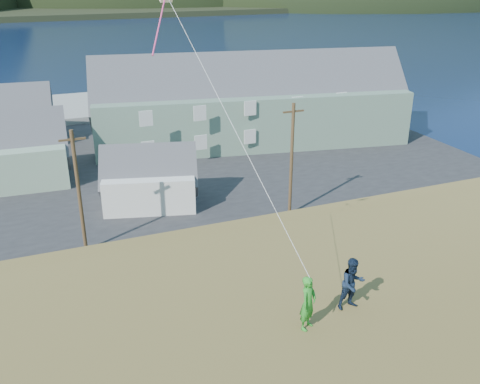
{
  "coord_description": "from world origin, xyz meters",
  "views": [
    {
      "loc": [
        -4.02,
        -30.9,
        17.31
      ],
      "look_at": [
        3.46,
        -12.21,
        8.8
      ],
      "focal_mm": 40.0,
      "sensor_mm": 36.0,
      "label": 1
    }
  ],
  "objects_px": {
    "kite_flyer_green": "(308,303)",
    "lodge": "(251,102)",
    "shed_palegreen_near": "(5,152)",
    "wharf": "(14,113)",
    "shed_white": "(149,178)",
    "kite_flyer_navy": "(352,284)"
  },
  "relations": [
    {
      "from": "kite_flyer_green",
      "to": "kite_flyer_navy",
      "type": "height_order",
      "value": "kite_flyer_navy"
    },
    {
      "from": "shed_palegreen_near",
      "to": "kite_flyer_green",
      "type": "relative_size",
      "value": 6.07
    },
    {
      "from": "wharf",
      "to": "kite_flyer_navy",
      "type": "distance_m",
      "value": 60.3
    },
    {
      "from": "wharf",
      "to": "lodge",
      "type": "bearing_deg",
      "value": -41.3
    },
    {
      "from": "wharf",
      "to": "shed_palegreen_near",
      "type": "distance_m",
      "value": 23.86
    },
    {
      "from": "wharf",
      "to": "shed_white",
      "type": "height_order",
      "value": "shed_white"
    },
    {
      "from": "kite_flyer_navy",
      "to": "shed_white",
      "type": "bearing_deg",
      "value": 91.7
    },
    {
      "from": "lodge",
      "to": "shed_white",
      "type": "relative_size",
      "value": 4.0
    },
    {
      "from": "kite_flyer_green",
      "to": "kite_flyer_navy",
      "type": "bearing_deg",
      "value": -21.71
    },
    {
      "from": "shed_white",
      "to": "kite_flyer_green",
      "type": "distance_m",
      "value": 27.19
    },
    {
      "from": "lodge",
      "to": "kite_flyer_green",
      "type": "height_order",
      "value": "lodge"
    },
    {
      "from": "kite_flyer_green",
      "to": "lodge",
      "type": "bearing_deg",
      "value": 35.23
    },
    {
      "from": "lodge",
      "to": "kite_flyer_navy",
      "type": "distance_m",
      "value": 40.59
    },
    {
      "from": "lodge",
      "to": "kite_flyer_green",
      "type": "xyz_separation_m",
      "value": [
        -14.52,
        -38.76,
        3.72
      ]
    },
    {
      "from": "shed_palegreen_near",
      "to": "lodge",
      "type": "bearing_deg",
      "value": 10.84
    },
    {
      "from": "shed_white",
      "to": "kite_flyer_navy",
      "type": "distance_m",
      "value": 26.8
    },
    {
      "from": "shed_white",
      "to": "kite_flyer_navy",
      "type": "xyz_separation_m",
      "value": [
        0.9,
        -26.14,
        5.83
      ]
    },
    {
      "from": "wharf",
      "to": "kite_flyer_navy",
      "type": "relative_size",
      "value": 14.73
    },
    {
      "from": "lodge",
      "to": "shed_palegreen_near",
      "type": "xyz_separation_m",
      "value": [
        -23.94,
        -3.23,
        -1.53
      ]
    },
    {
      "from": "wharf",
      "to": "lodge",
      "type": "relative_size",
      "value": 0.78
    },
    {
      "from": "wharf",
      "to": "lodge",
      "type": "height_order",
      "value": "lodge"
    },
    {
      "from": "shed_palegreen_near",
      "to": "kite_flyer_green",
      "type": "bearing_deg",
      "value": -72.0
    }
  ]
}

